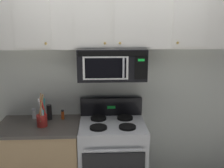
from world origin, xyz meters
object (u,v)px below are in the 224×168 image
salt_shaker (34,114)px  spice_jar (63,115)px  pepper_mill (49,112)px  utensil_crock_red (42,117)px  over_range_microwave (112,64)px  stove_range (112,157)px

salt_shaker → spice_jar: 0.35m
pepper_mill → utensil_crock_red: bearing=-101.5°
over_range_microwave → spice_jar: size_ratio=6.67×
utensil_crock_red → spice_jar: size_ratio=3.33×
salt_shaker → pepper_mill: pepper_mill is taller
spice_jar → stove_range: bearing=-15.4°
over_range_microwave → salt_shaker: bearing=174.8°
salt_shaker → spice_jar: salt_shaker is taller
salt_shaker → spice_jar: (0.35, -0.04, -0.00)m
pepper_mill → salt_shaker: bearing=169.3°
salt_shaker → pepper_mill: size_ratio=0.67×
utensil_crock_red → spice_jar: (0.20, 0.21, -0.05)m
over_range_microwave → utensil_crock_red: over_range_microwave is taller
stove_range → over_range_microwave: size_ratio=1.47×
over_range_microwave → spice_jar: (-0.59, 0.05, -0.62)m
stove_range → salt_shaker: size_ratio=9.29×
stove_range → pepper_mill: size_ratio=6.23×
stove_range → salt_shaker: bearing=167.9°
over_range_microwave → salt_shaker: 1.12m
stove_range → spice_jar: 0.78m
over_range_microwave → stove_range: bearing=-89.9°
salt_shaker → spice_jar: bearing=-6.4°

